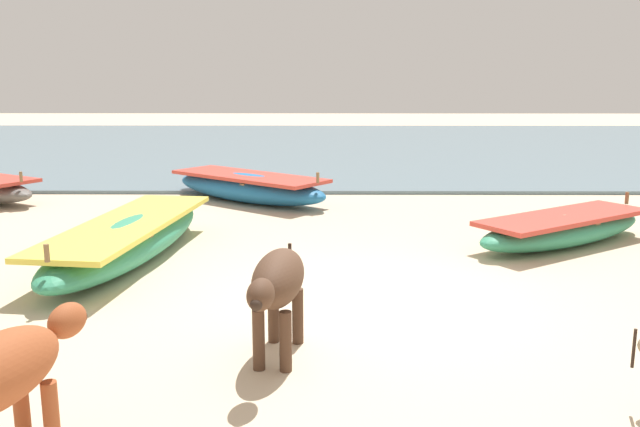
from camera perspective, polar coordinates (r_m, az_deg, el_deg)
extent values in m
plane|color=beige|center=(7.79, 4.00, -7.49)|extent=(80.00, 80.00, 0.00)
cube|color=slate|center=(24.61, 1.58, 5.74)|extent=(60.00, 20.00, 0.08)
ellipsoid|color=#338C66|center=(10.92, 20.00, -1.31)|extent=(3.45, 2.76, 0.47)
cube|color=#CC3F33|center=(10.88, 20.07, -0.29)|extent=(3.09, 2.51, 0.07)
cube|color=olive|center=(11.10, 20.86, -0.49)|extent=(0.56, 0.75, 0.04)
cylinder|color=olive|center=(12.18, 24.66, 1.21)|extent=(0.06, 0.06, 0.20)
ellipsoid|color=#1E669E|center=(13.91, -6.08, 2.18)|extent=(3.85, 3.37, 0.57)
cube|color=#CC3F33|center=(13.87, -6.10, 3.17)|extent=(3.46, 3.06, 0.07)
cube|color=olive|center=(13.68, -5.20, 2.71)|extent=(0.71, 0.85, 0.04)
cylinder|color=olive|center=(12.65, -0.19, 3.07)|extent=(0.06, 0.06, 0.20)
cylinder|color=olive|center=(14.22, -24.09, 2.87)|extent=(0.06, 0.06, 0.20)
ellipsoid|color=#338C66|center=(9.83, -15.96, -2.18)|extent=(1.69, 4.77, 0.56)
cube|color=#EAD84C|center=(9.77, -16.04, -0.83)|extent=(1.60, 4.21, 0.07)
cube|color=olive|center=(9.48, -16.84, -1.77)|extent=(0.98, 0.24, 0.04)
cylinder|color=olive|center=(7.87, -22.23, -3.13)|extent=(0.06, 0.06, 0.20)
ellipsoid|color=#4C3323|center=(6.11, -3.55, -5.47)|extent=(0.57, 1.14, 0.48)
ellipsoid|color=#4C3323|center=(5.40, -5.07, -6.89)|extent=(0.26, 0.38, 0.26)
sphere|color=#2D2119|center=(5.27, -5.45, -7.74)|extent=(0.11, 0.11, 0.10)
cylinder|color=#4C3323|center=(5.95, -2.95, -10.82)|extent=(0.11, 0.11, 0.55)
cylinder|color=#4C3323|center=(6.00, -5.24, -10.67)|extent=(0.11, 0.11, 0.55)
cylinder|color=#4C3323|center=(6.54, -1.91, -8.71)|extent=(0.11, 0.11, 0.55)
cylinder|color=#4C3323|center=(6.58, -3.99, -8.60)|extent=(0.11, 0.11, 0.55)
cylinder|color=#2D2119|center=(6.67, -2.58, -4.43)|extent=(0.04, 0.04, 0.45)
cylinder|color=#2D2119|center=(5.78, 25.14, -10.35)|extent=(0.03, 0.03, 0.31)
ellipsoid|color=#9E4C28|center=(5.22, -20.70, -8.51)|extent=(0.30, 0.40, 0.25)
sphere|color=#2D2119|center=(5.35, -19.69, -8.29)|extent=(0.12, 0.12, 0.10)
cylinder|color=#9E4C28|center=(5.21, -24.01, -15.34)|extent=(0.11, 0.11, 0.54)
cylinder|color=#9E4C28|center=(5.07, -21.88, -15.91)|extent=(0.11, 0.11, 0.54)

